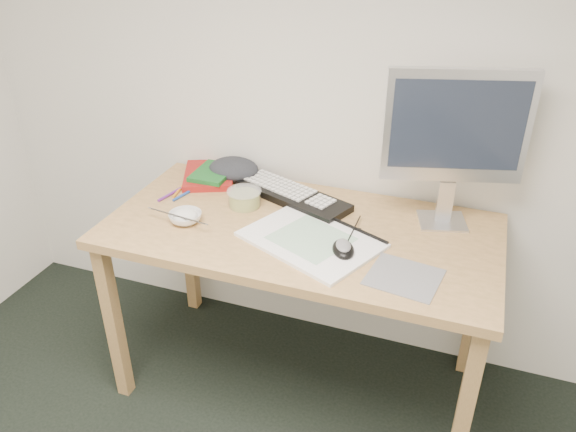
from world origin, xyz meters
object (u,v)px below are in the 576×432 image
at_px(keyboard, 293,196).
at_px(monitor, 456,131).
at_px(rice_bowl, 185,218).
at_px(desk, 300,246).
at_px(sketchpad, 311,240).

distance_m(keyboard, monitor, 0.66).
bearing_deg(rice_bowl, desk, 14.83).
xyz_separation_m(desk, monitor, (0.47, 0.21, 0.43)).
relative_size(desk, keyboard, 2.91).
bearing_deg(desk, rice_bowl, -165.17).
height_order(monitor, rice_bowl, monitor).
bearing_deg(monitor, keyboard, 166.12).
bearing_deg(sketchpad, desk, 153.53).
bearing_deg(sketchpad, monitor, 59.43).
xyz_separation_m(sketchpad, monitor, (0.41, 0.29, 0.34)).
relative_size(sketchpad, monitor, 0.79).
bearing_deg(desk, monitor, 23.67).
distance_m(desk, sketchpad, 0.14).
bearing_deg(rice_bowl, sketchpad, 3.28).
bearing_deg(sketchpad, rice_bowl, -152.46).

